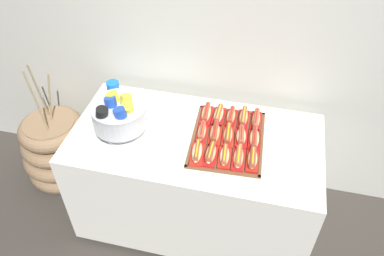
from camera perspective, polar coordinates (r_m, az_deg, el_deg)
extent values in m
plane|color=#38332D|center=(2.82, 0.41, -12.80)|extent=(10.00, 10.00, 0.00)
cube|color=beige|center=(2.35, 3.56, 16.77)|extent=(6.00, 0.10, 2.60)
cube|color=white|center=(2.49, 0.46, -7.46)|extent=(1.46, 0.75, 0.73)
cylinder|color=black|center=(2.81, -13.79, -14.19)|extent=(0.05, 0.05, 0.04)
cylinder|color=black|center=(3.09, -9.83, -6.23)|extent=(0.05, 0.05, 0.04)
cylinder|color=black|center=(2.95, 13.73, -10.33)|extent=(0.05, 0.05, 0.04)
cylinder|color=#896B4C|center=(3.04, -19.32, -2.86)|extent=(0.36, 0.36, 0.53)
torus|color=#896B4C|center=(3.18, -18.52, -5.38)|extent=(0.52, 0.52, 0.12)
torus|color=#896B4C|center=(3.09, -19.05, -3.72)|extent=(0.53, 0.53, 0.12)
torus|color=#896B4C|center=(3.00, -19.60, -1.97)|extent=(0.50, 0.50, 0.12)
torus|color=#896B4C|center=(2.92, -20.19, -0.11)|extent=(0.46, 0.46, 0.12)
cylinder|color=#937F56|center=(2.79, -21.81, 5.11)|extent=(0.01, 0.06, 0.45)
cylinder|color=#937F56|center=(2.69, -22.10, 3.61)|extent=(0.07, 0.03, 0.46)
cylinder|color=#937F56|center=(2.79, -20.34, 4.32)|extent=(0.06, 0.06, 0.36)
cube|color=brown|center=(2.22, 5.30, -1.64)|extent=(0.43, 0.55, 0.01)
cube|color=brown|center=(2.04, 4.51, -6.41)|extent=(0.41, 0.04, 0.01)
cube|color=brown|center=(2.40, 5.99, 2.64)|extent=(0.41, 0.04, 0.01)
cube|color=brown|center=(2.23, 0.34, -0.89)|extent=(0.04, 0.53, 0.01)
cube|color=brown|center=(2.21, 10.32, -2.12)|extent=(0.04, 0.53, 0.01)
cube|color=red|center=(2.10, 0.75, -3.96)|extent=(0.09, 0.18, 0.02)
ellipsoid|color=beige|center=(2.09, 0.76, -3.53)|extent=(0.07, 0.17, 0.04)
cylinder|color=brown|center=(2.08, 0.76, -3.28)|extent=(0.04, 0.15, 0.03)
cylinder|color=yellow|center=(2.07, 0.76, -3.06)|extent=(0.02, 0.13, 0.01)
cube|color=red|center=(2.10, 2.78, -4.22)|extent=(0.07, 0.16, 0.02)
ellipsoid|color=tan|center=(2.08, 2.80, -3.78)|extent=(0.05, 0.15, 0.04)
cylinder|color=brown|center=(2.07, 2.81, -3.54)|extent=(0.03, 0.14, 0.03)
cylinder|color=yellow|center=(2.06, 2.82, -3.26)|extent=(0.01, 0.12, 0.01)
cube|color=red|center=(2.09, 4.82, -4.48)|extent=(0.08, 0.16, 0.02)
ellipsoid|color=beige|center=(2.08, 4.85, -4.11)|extent=(0.06, 0.15, 0.04)
cylinder|color=#9E4C38|center=(2.07, 4.86, -3.90)|extent=(0.04, 0.14, 0.03)
cylinder|color=yellow|center=(2.06, 4.88, -3.67)|extent=(0.02, 0.12, 0.01)
cube|color=red|center=(2.09, 6.86, -4.73)|extent=(0.08, 0.17, 0.02)
ellipsoid|color=tan|center=(2.07, 6.91, -4.35)|extent=(0.06, 0.16, 0.04)
cylinder|color=#A8563D|center=(2.07, 6.93, -4.14)|extent=(0.04, 0.15, 0.03)
cylinder|color=yellow|center=(2.06, 6.97, -3.85)|extent=(0.02, 0.12, 0.01)
cube|color=red|center=(2.09, 8.91, -4.98)|extent=(0.07, 0.16, 0.02)
ellipsoid|color=#E0BC7F|center=(2.07, 8.98, -4.55)|extent=(0.06, 0.14, 0.04)
cylinder|color=brown|center=(2.07, 9.01, -4.31)|extent=(0.04, 0.14, 0.03)
cylinder|color=yellow|center=(2.05, 9.06, -4.03)|extent=(0.02, 0.12, 0.01)
cube|color=red|center=(2.22, 1.48, -0.92)|extent=(0.07, 0.16, 0.02)
ellipsoid|color=tan|center=(2.20, 1.48, -0.53)|extent=(0.06, 0.15, 0.04)
cylinder|color=#A8563D|center=(2.20, 1.49, -0.32)|extent=(0.04, 0.14, 0.03)
cylinder|color=red|center=(2.19, 1.50, -0.07)|extent=(0.02, 0.12, 0.01)
cube|color=red|center=(2.21, 3.39, -1.16)|extent=(0.08, 0.18, 0.02)
ellipsoid|color=tan|center=(2.20, 3.42, -0.71)|extent=(0.07, 0.17, 0.04)
cylinder|color=brown|center=(2.19, 3.43, -0.46)|extent=(0.04, 0.16, 0.03)
cylinder|color=red|center=(2.18, 3.45, -0.20)|extent=(0.02, 0.14, 0.01)
cube|color=red|center=(2.21, 5.32, -1.40)|extent=(0.08, 0.17, 0.02)
ellipsoid|color=tan|center=(2.19, 5.36, -1.00)|extent=(0.06, 0.16, 0.04)
cylinder|color=brown|center=(2.18, 5.38, -0.77)|extent=(0.04, 0.16, 0.03)
cylinder|color=yellow|center=(2.18, 5.40, -0.50)|extent=(0.02, 0.13, 0.01)
cube|color=red|center=(2.21, 7.25, -1.64)|extent=(0.08, 0.16, 0.02)
ellipsoid|color=beige|center=(2.19, 7.30, -1.21)|extent=(0.07, 0.15, 0.04)
cylinder|color=#A8563D|center=(2.18, 7.33, -0.97)|extent=(0.05, 0.14, 0.03)
cylinder|color=red|center=(2.17, 7.36, -0.71)|extent=(0.02, 0.12, 0.01)
cube|color=#B21414|center=(2.21, 9.19, -1.87)|extent=(0.08, 0.18, 0.02)
ellipsoid|color=tan|center=(2.19, 9.24, -1.50)|extent=(0.06, 0.17, 0.04)
cylinder|color=brown|center=(2.19, 9.28, -1.29)|extent=(0.04, 0.17, 0.03)
cylinder|color=red|center=(2.18, 9.31, -1.05)|extent=(0.02, 0.14, 0.01)
cube|color=red|center=(2.34, 2.13, 1.81)|extent=(0.08, 0.18, 0.02)
ellipsoid|color=#E0BC7F|center=(2.33, 2.14, 2.22)|extent=(0.06, 0.17, 0.04)
cylinder|color=brown|center=(2.32, 2.15, 2.45)|extent=(0.04, 0.16, 0.03)
cylinder|color=red|center=(2.31, 2.15, 2.70)|extent=(0.02, 0.13, 0.01)
cube|color=red|center=(2.33, 3.95, 1.59)|extent=(0.07, 0.18, 0.02)
ellipsoid|color=beige|center=(2.32, 3.97, 2.00)|extent=(0.05, 0.16, 0.04)
cylinder|color=#9E4C38|center=(2.31, 3.99, 2.23)|extent=(0.03, 0.15, 0.03)
cylinder|color=yellow|center=(2.30, 4.00, 2.49)|extent=(0.01, 0.13, 0.01)
cube|color=#B21414|center=(2.33, 5.77, 1.37)|extent=(0.06, 0.16, 0.02)
ellipsoid|color=tan|center=(2.32, 5.81, 1.77)|extent=(0.05, 0.14, 0.04)
cylinder|color=brown|center=(2.31, 5.83, 1.99)|extent=(0.03, 0.14, 0.03)
cylinder|color=red|center=(2.30, 5.85, 2.23)|extent=(0.01, 0.12, 0.01)
cube|color=#B21414|center=(2.33, 7.61, 1.15)|extent=(0.07, 0.18, 0.02)
ellipsoid|color=tan|center=(2.31, 7.66, 1.59)|extent=(0.05, 0.16, 0.04)
cylinder|color=#9E4C38|center=(2.30, 7.69, 1.84)|extent=(0.03, 0.16, 0.03)
cylinder|color=yellow|center=(2.30, 7.72, 2.08)|extent=(0.01, 0.14, 0.01)
cube|color=red|center=(2.33, 9.44, 0.92)|extent=(0.06, 0.17, 0.02)
ellipsoid|color=tan|center=(2.32, 9.49, 1.29)|extent=(0.05, 0.16, 0.04)
cylinder|color=#A8563D|center=(2.31, 9.52, 1.49)|extent=(0.03, 0.16, 0.03)
cylinder|color=red|center=(2.30, 9.56, 1.76)|extent=(0.01, 0.13, 0.01)
cylinder|color=silver|center=(2.27, -10.27, -0.74)|extent=(0.21, 0.21, 0.02)
cone|color=silver|center=(2.25, -10.39, 0.01)|extent=(0.07, 0.07, 0.06)
cylinder|color=silver|center=(2.18, -10.70, 1.89)|extent=(0.31, 0.31, 0.13)
torus|color=silver|center=(2.14, -10.92, 3.23)|extent=(0.32, 0.32, 0.02)
cylinder|color=yellow|center=(2.12, -9.40, 2.43)|extent=(0.09, 0.11, 0.14)
cylinder|color=yellow|center=(2.16, -9.77, 3.33)|extent=(0.08, 0.11, 0.14)
cylinder|color=yellow|center=(2.20, -11.35, 3.77)|extent=(0.12, 0.10, 0.14)
cylinder|color=#1E47B2|center=(2.16, -11.80, 2.98)|extent=(0.09, 0.09, 0.14)
cylinder|color=black|center=(2.11, -13.25, 1.56)|extent=(0.11, 0.09, 0.14)
cylinder|color=#1E47B2|center=(2.08, -10.33, 1.40)|extent=(0.10, 0.08, 0.14)
cylinder|color=blue|center=(2.47, -11.41, 4.64)|extent=(0.08, 0.08, 0.12)
cylinder|color=blue|center=(2.45, -11.48, 5.05)|extent=(0.08, 0.08, 0.12)
cylinder|color=blue|center=(2.44, -11.55, 5.46)|extent=(0.08, 0.08, 0.12)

